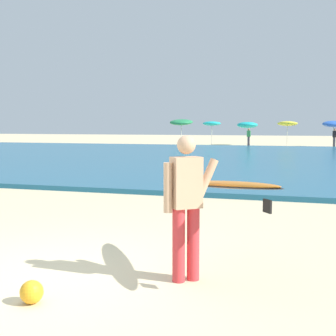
{
  "coord_description": "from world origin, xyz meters",
  "views": [
    {
      "loc": [
        3.02,
        -4.92,
        1.85
      ],
      "look_at": [
        0.63,
        2.74,
        1.1
      ],
      "focal_mm": 49.17,
      "sensor_mm": 36.0,
      "label": 1
    }
  ],
  "objects_px": {
    "beach_umbrella_1": "(212,124)",
    "beach_umbrella_3": "(287,124)",
    "beachgoer_near_row_mid": "(334,137)",
    "beach_umbrella_2": "(247,125)",
    "beachgoer_near_row_right": "(249,137)",
    "surfer_with_board": "(205,194)",
    "beach_umbrella_4": "(334,124)",
    "beach_umbrella_0": "(181,122)",
    "beach_ball": "(32,292)"
  },
  "relations": [
    {
      "from": "beachgoer_near_row_right",
      "to": "beach_ball",
      "type": "distance_m",
      "value": 37.07
    },
    {
      "from": "beach_ball",
      "to": "beach_umbrella_0",
      "type": "bearing_deg",
      "value": 103.3
    },
    {
      "from": "beach_umbrella_3",
      "to": "beach_umbrella_4",
      "type": "distance_m",
      "value": 3.93
    },
    {
      "from": "surfer_with_board",
      "to": "beachgoer_near_row_mid",
      "type": "distance_m",
      "value": 36.15
    },
    {
      "from": "beach_umbrella_3",
      "to": "beachgoer_near_row_right",
      "type": "height_order",
      "value": "beach_umbrella_3"
    },
    {
      "from": "beach_umbrella_1",
      "to": "beach_umbrella_3",
      "type": "height_order",
      "value": "beach_umbrella_3"
    },
    {
      "from": "surfer_with_board",
      "to": "beach_umbrella_1",
      "type": "relative_size",
      "value": 0.91
    },
    {
      "from": "beach_umbrella_3",
      "to": "beachgoer_near_row_right",
      "type": "bearing_deg",
      "value": 177.99
    },
    {
      "from": "beach_umbrella_3",
      "to": "beach_ball",
      "type": "relative_size",
      "value": 9.19
    },
    {
      "from": "beach_umbrella_2",
      "to": "beach_umbrella_4",
      "type": "height_order",
      "value": "beach_umbrella_4"
    },
    {
      "from": "beach_umbrella_0",
      "to": "beach_umbrella_1",
      "type": "xyz_separation_m",
      "value": [
        2.45,
        2.13,
        -0.12
      ]
    },
    {
      "from": "beachgoer_near_row_right",
      "to": "surfer_with_board",
      "type": "bearing_deg",
      "value": -83.48
    },
    {
      "from": "beach_umbrella_2",
      "to": "beachgoer_near_row_mid",
      "type": "bearing_deg",
      "value": -13.74
    },
    {
      "from": "beach_umbrella_2",
      "to": "beach_umbrella_0",
      "type": "bearing_deg",
      "value": -162.9
    },
    {
      "from": "beach_umbrella_1",
      "to": "beach_umbrella_4",
      "type": "distance_m",
      "value": 11.06
    },
    {
      "from": "surfer_with_board",
      "to": "beach_umbrella_0",
      "type": "distance_m",
      "value": 37.54
    },
    {
      "from": "beach_umbrella_1",
      "to": "beach_umbrella_3",
      "type": "bearing_deg",
      "value": -20.3
    },
    {
      "from": "beach_umbrella_3",
      "to": "beach_umbrella_1",
      "type": "bearing_deg",
      "value": 159.7
    },
    {
      "from": "beach_umbrella_4",
      "to": "beach_ball",
      "type": "bearing_deg",
      "value": -96.84
    },
    {
      "from": "beachgoer_near_row_right",
      "to": "beach_umbrella_1",
      "type": "bearing_deg",
      "value": 146.7
    },
    {
      "from": "beach_umbrella_1",
      "to": "beach_umbrella_2",
      "type": "bearing_deg",
      "value": -5.34
    },
    {
      "from": "beach_umbrella_4",
      "to": "beach_ball",
      "type": "relative_size",
      "value": 9.45
    },
    {
      "from": "surfer_with_board",
      "to": "beach_ball",
      "type": "relative_size",
      "value": 8.32
    },
    {
      "from": "beach_umbrella_4",
      "to": "beach_ball",
      "type": "distance_m",
      "value": 38.25
    },
    {
      "from": "beach_umbrella_3",
      "to": "beach_umbrella_0",
      "type": "bearing_deg",
      "value": 176.91
    },
    {
      "from": "beach_umbrella_0",
      "to": "beach_umbrella_2",
      "type": "relative_size",
      "value": 1.14
    },
    {
      "from": "beach_umbrella_1",
      "to": "beachgoer_near_row_right",
      "type": "relative_size",
      "value": 1.42
    },
    {
      "from": "surfer_with_board",
      "to": "beach_umbrella_2",
      "type": "xyz_separation_m",
      "value": [
        -4.49,
        37.87,
        0.84
      ]
    },
    {
      "from": "beach_umbrella_0",
      "to": "beach_umbrella_4",
      "type": "distance_m",
      "value": 13.4
    },
    {
      "from": "beach_umbrella_2",
      "to": "beach_umbrella_1",
      "type": "bearing_deg",
      "value": 174.66
    },
    {
      "from": "beach_umbrella_0",
      "to": "beach_umbrella_2",
      "type": "height_order",
      "value": "beach_umbrella_0"
    },
    {
      "from": "beach_umbrella_4",
      "to": "beachgoer_near_row_mid",
      "type": "distance_m",
      "value": 1.27
    },
    {
      "from": "beach_umbrella_0",
      "to": "beach_umbrella_2",
      "type": "xyz_separation_m",
      "value": [
        5.88,
        1.81,
        -0.26
      ]
    },
    {
      "from": "beach_umbrella_1",
      "to": "beachgoer_near_row_mid",
      "type": "xyz_separation_m",
      "value": [
        11.02,
        -2.17,
        -1.17
      ]
    },
    {
      "from": "beach_umbrella_0",
      "to": "beach_ball",
      "type": "height_order",
      "value": "beach_umbrella_0"
    },
    {
      "from": "beach_umbrella_0",
      "to": "beach_umbrella_4",
      "type": "relative_size",
      "value": 1.08
    },
    {
      "from": "beach_umbrella_0",
      "to": "beach_umbrella_2",
      "type": "bearing_deg",
      "value": 17.1
    },
    {
      "from": "surfer_with_board",
      "to": "beach_umbrella_2",
      "type": "bearing_deg",
      "value": 96.77
    },
    {
      "from": "beach_umbrella_1",
      "to": "beachgoer_near_row_mid",
      "type": "bearing_deg",
      "value": -11.17
    },
    {
      "from": "beach_umbrella_0",
      "to": "beachgoer_near_row_right",
      "type": "bearing_deg",
      "value": -3.65
    },
    {
      "from": "beach_umbrella_3",
      "to": "beach_ball",
      "type": "height_order",
      "value": "beach_umbrella_3"
    },
    {
      "from": "beach_umbrella_2",
      "to": "beach_umbrella_4",
      "type": "relative_size",
      "value": 0.95
    },
    {
      "from": "beach_ball",
      "to": "beach_umbrella_3",
      "type": "bearing_deg",
      "value": 88.81
    },
    {
      "from": "beach_umbrella_0",
      "to": "beach_umbrella_3",
      "type": "height_order",
      "value": "beach_umbrella_0"
    },
    {
      "from": "beach_umbrella_3",
      "to": "beachgoer_near_row_mid",
      "type": "xyz_separation_m",
      "value": [
        3.85,
        0.47,
        -1.15
      ]
    },
    {
      "from": "surfer_with_board",
      "to": "beach_umbrella_3",
      "type": "bearing_deg",
      "value": 91.24
    },
    {
      "from": "beach_umbrella_2",
      "to": "beach_umbrella_4",
      "type": "distance_m",
      "value": 7.62
    },
    {
      "from": "beach_umbrella_0",
      "to": "beachgoer_near_row_right",
      "type": "distance_m",
      "value": 6.44
    },
    {
      "from": "surfer_with_board",
      "to": "beach_umbrella_1",
      "type": "bearing_deg",
      "value": 101.73
    },
    {
      "from": "beachgoer_near_row_mid",
      "to": "beach_umbrella_0",
      "type": "bearing_deg",
      "value": 179.81
    }
  ]
}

